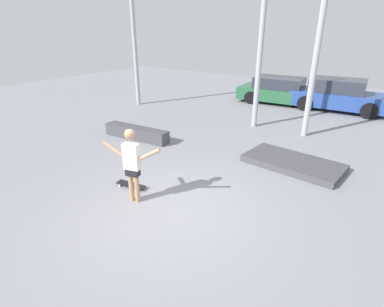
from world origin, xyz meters
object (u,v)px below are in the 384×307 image
(skateboarder, at_px, (132,162))
(parked_car_blue, at_px, (338,95))
(skateboard, at_px, (131,185))
(manual_pad, at_px, (293,163))
(grind_box, at_px, (137,133))
(parked_car_green, at_px, (281,91))

(skateboarder, height_order, parked_car_blue, skateboarder)
(skateboard, bearing_deg, skateboarder, -44.49)
(manual_pad, height_order, parked_car_blue, parked_car_blue)
(manual_pad, bearing_deg, skateboard, -129.46)
(skateboarder, height_order, skateboard, skateboarder)
(skateboarder, xyz_separation_m, grind_box, (-2.86, 2.95, -0.76))
(skateboard, distance_m, grind_box, 3.47)
(skateboarder, distance_m, parked_car_blue, 11.29)
(grind_box, relative_size, manual_pad, 0.95)
(skateboard, distance_m, parked_car_blue, 11.03)
(parked_car_green, bearing_deg, skateboarder, -91.62)
(skateboard, height_order, parked_car_green, parked_car_green)
(skateboarder, bearing_deg, grind_box, 119.12)
(skateboarder, bearing_deg, skateboard, 128.80)
(skateboarder, xyz_separation_m, manual_pad, (2.33, 3.86, -0.88))
(parked_car_blue, bearing_deg, grind_box, -124.46)
(grind_box, distance_m, manual_pad, 5.27)
(skateboard, xyz_separation_m, grind_box, (-2.33, 2.56, 0.15))
(parked_car_green, height_order, parked_car_blue, parked_car_blue)
(grind_box, bearing_deg, parked_car_green, 74.51)
(parked_car_green, bearing_deg, manual_pad, -72.28)
(parked_car_green, relative_size, parked_car_blue, 1.01)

